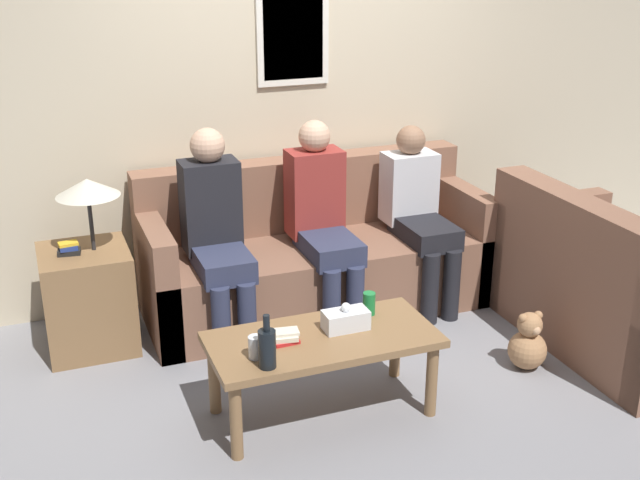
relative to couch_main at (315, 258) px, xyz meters
The scene contains 15 objects.
ground_plane 0.59m from the couch_main, 90.00° to the right, with size 16.00×16.00×0.00m, color gray.
wall_back 1.06m from the couch_main, 90.00° to the left, with size 9.00×0.08×2.60m.
couch_main is the anchor object (origin of this frame).
couch_side 1.82m from the couch_main, 38.47° to the right, with size 0.82×1.44×0.95m.
coffee_table 1.30m from the couch_main, 108.96° to the right, with size 1.15×0.54×0.45m.
side_table_with_lamp 1.45m from the couch_main, behind, with size 0.51×0.51×1.04m.
wine_bottle 1.62m from the couch_main, 118.51° to the right, with size 0.08×0.08×0.27m.
drinking_glass 1.54m from the couch_main, 121.15° to the right, with size 0.07×0.07×0.11m.
book_stack 1.36m from the couch_main, 117.03° to the right, with size 0.15×0.13×0.06m.
soda_can 1.10m from the couch_main, 95.46° to the right, with size 0.07×0.07×0.12m.
tissue_box 1.24m from the couch_main, 103.35° to the right, with size 0.23×0.12×0.15m.
person_left 0.80m from the couch_main, 165.30° to the right, with size 0.34×0.62×1.27m.
person_middle 0.38m from the couch_main, 94.92° to the right, with size 0.34×0.66×1.26m.
person_right 0.74m from the couch_main, 13.48° to the right, with size 0.34×0.65×1.16m.
teddy_bear 1.48m from the couch_main, 55.38° to the right, with size 0.22×0.22×0.35m.
Camera 1 is at (-1.71, -4.05, 2.34)m, focal length 45.00 mm.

